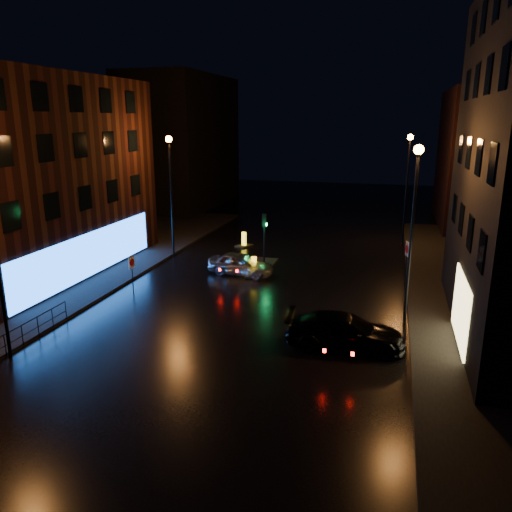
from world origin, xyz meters
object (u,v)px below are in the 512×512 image
object	(u,v)px
silver_hatchback	(241,264)
dark_sedan	(345,331)
bollard_near	(254,271)
road_sign_left	(132,265)
bollard_far	(244,243)
road_sign_right	(407,253)
traffic_signal	(264,257)

from	to	relation	value
silver_hatchback	dark_sedan	xyz separation A→B (m)	(7.33, -8.75, 0.03)
bollard_near	road_sign_left	size ratio (longest dim) A/B	0.71
bollard_far	road_sign_right	bearing A→B (deg)	-3.30
traffic_signal	bollard_far	size ratio (longest dim) A/B	2.27
road_sign_left	road_sign_right	xyz separation A→B (m)	(14.79, 5.63, 0.32)
silver_hatchback	road_sign_right	distance (m)	10.04
road_sign_left	dark_sedan	bearing A→B (deg)	-13.47
traffic_signal	road_sign_right	size ratio (longest dim) A/B	1.36
dark_sedan	road_sign_left	size ratio (longest dim) A/B	2.39
dark_sedan	road_sign_right	world-z (taller)	road_sign_right
bollard_far	silver_hatchback	bearing A→B (deg)	-51.07
bollard_far	road_sign_left	world-z (taller)	road_sign_left
dark_sedan	bollard_far	size ratio (longest dim) A/B	3.31
silver_hatchback	road_sign_right	world-z (taller)	road_sign_right
traffic_signal	silver_hatchback	world-z (taller)	traffic_signal
dark_sedan	bollard_near	bearing A→B (deg)	32.51
bollard_near	road_sign_left	distance (m)	7.59
traffic_signal	road_sign_left	xyz separation A→B (m)	(-5.70, -7.45, 1.08)
traffic_signal	bollard_far	world-z (taller)	traffic_signal
dark_sedan	bollard_far	bearing A→B (deg)	26.51
silver_hatchback	bollard_near	world-z (taller)	silver_hatchback
silver_hatchback	road_sign_right	xyz separation A→B (m)	(9.93, 0.84, 1.20)
dark_sedan	bollard_near	distance (m)	10.92
road_sign_left	road_sign_right	distance (m)	15.83
road_sign_right	traffic_signal	bearing A→B (deg)	-27.45
road_sign_left	bollard_near	bearing A→B (deg)	44.65
bollard_near	road_sign_right	xyz separation A→B (m)	(9.08, 0.81, 1.64)
road_sign_right	road_sign_left	bearing A→B (deg)	4.70
silver_hatchback	traffic_signal	bearing A→B (deg)	-10.51
traffic_signal	dark_sedan	distance (m)	13.13
silver_hatchback	bollard_near	size ratio (longest dim) A/B	2.73
bollard_near	road_sign_left	world-z (taller)	road_sign_left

